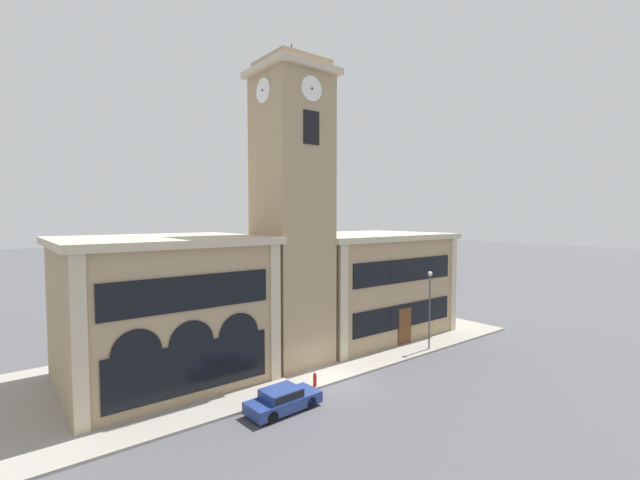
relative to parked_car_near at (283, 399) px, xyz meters
The scene contains 8 objects.
ground_plane 5.02m from the parked_car_near, 12.91° to the left, with size 300.00×300.00×0.00m, color #4C4C51.
sidewalk_kerb 9.75m from the parked_car_near, 60.13° to the left, with size 41.19×14.66×0.15m.
clock_tower 12.70m from the parked_car_near, 51.39° to the left, with size 5.20×5.20×22.57m.
town_hall_left_wing 10.26m from the parked_car_near, 112.02° to the left, with size 12.38×10.65×9.28m.
town_hall_right_wing 17.31m from the parked_car_near, 31.30° to the left, with size 14.74×10.65×9.04m.
parked_car_near is the anchor object (origin of this frame).
street_lamp 15.35m from the parked_car_near, ahead, with size 0.36×0.36×6.15m.
fire_hydrant 3.50m from the parked_car_near, 22.38° to the left, with size 0.22×0.22×0.87m.
Camera 1 is at (-17.32, -20.15, 10.60)m, focal length 24.00 mm.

